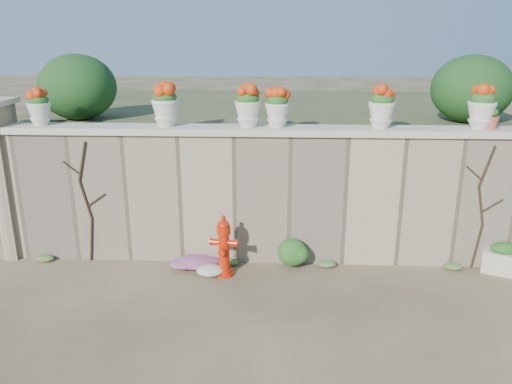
{
  "coord_description": "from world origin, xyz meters",
  "views": [
    {
      "loc": [
        0.24,
        -5.49,
        3.37
      ],
      "look_at": [
        -0.08,
        1.4,
        1.22
      ],
      "focal_mm": 35.0,
      "sensor_mm": 36.0,
      "label": 1
    }
  ],
  "objects_px": {
    "fire_hydrant": "(224,246)",
    "planter_box": "(504,259)",
    "terracotta_pot": "(490,119)",
    "urn_pot_0": "(39,107)"
  },
  "relations": [
    {
      "from": "fire_hydrant",
      "to": "planter_box",
      "type": "xyz_separation_m",
      "value": [
        4.14,
        0.27,
        -0.25
      ]
    },
    {
      "from": "planter_box",
      "to": "terracotta_pot",
      "type": "relative_size",
      "value": 2.21
    },
    {
      "from": "fire_hydrant",
      "to": "planter_box",
      "type": "bearing_deg",
      "value": 11.99
    },
    {
      "from": "urn_pot_0",
      "to": "fire_hydrant",
      "type": "bearing_deg",
      "value": -12.86
    },
    {
      "from": "terracotta_pot",
      "to": "planter_box",
      "type": "bearing_deg",
      "value": -47.37
    },
    {
      "from": "planter_box",
      "to": "urn_pot_0",
      "type": "relative_size",
      "value": 1.22
    },
    {
      "from": "fire_hydrant",
      "to": "terracotta_pot",
      "type": "xyz_separation_m",
      "value": [
        3.8,
        0.64,
        1.77
      ]
    },
    {
      "from": "planter_box",
      "to": "terracotta_pot",
      "type": "height_order",
      "value": "terracotta_pot"
    },
    {
      "from": "fire_hydrant",
      "to": "planter_box",
      "type": "relative_size",
      "value": 1.41
    },
    {
      "from": "fire_hydrant",
      "to": "terracotta_pot",
      "type": "height_order",
      "value": "terracotta_pot"
    }
  ]
}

